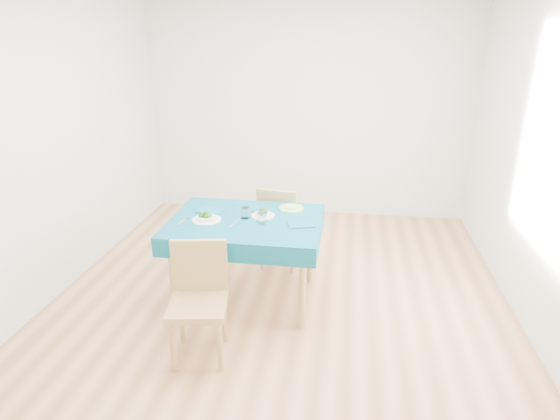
# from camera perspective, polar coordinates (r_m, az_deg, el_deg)

# --- Properties ---
(room_shell) EXTENTS (4.02, 4.52, 2.73)m
(room_shell) POSITION_cam_1_polar(r_m,az_deg,el_deg) (3.73, 0.00, 7.17)
(room_shell) COLOR #A16D43
(room_shell) RESTS_ON ground
(table) EXTENTS (1.26, 0.96, 0.76)m
(table) POSITION_cam_1_polar(r_m,az_deg,el_deg) (4.09, -4.09, -6.13)
(table) COLOR #094E66
(table) RESTS_ON ground
(chair_near) EXTENTS (0.47, 0.50, 1.01)m
(chair_near) POSITION_cam_1_polar(r_m,az_deg,el_deg) (3.37, -10.07, -10.28)
(chair_near) COLOR #9F7F4B
(chair_near) RESTS_ON ground
(chair_far) EXTENTS (0.47, 0.50, 0.99)m
(chair_far) POSITION_cam_1_polar(r_m,az_deg,el_deg) (4.65, 0.31, -1.12)
(chair_far) COLOR #9F7F4B
(chair_far) RESTS_ON ground
(bowl_near) EXTENTS (0.25, 0.25, 0.07)m
(bowl_near) POSITION_cam_1_polar(r_m,az_deg,el_deg) (3.94, -8.96, -0.78)
(bowl_near) COLOR white
(bowl_near) RESTS_ON table
(bowl_far) EXTENTS (0.20, 0.20, 0.06)m
(bowl_far) POSITION_cam_1_polar(r_m,az_deg,el_deg) (3.98, -2.07, -0.38)
(bowl_far) COLOR white
(bowl_far) RESTS_ON table
(fork_near) EXTENTS (0.06, 0.16, 0.00)m
(fork_near) POSITION_cam_1_polar(r_m,az_deg,el_deg) (3.97, -11.77, -1.36)
(fork_near) COLOR silver
(fork_near) RESTS_ON table
(knife_near) EXTENTS (0.06, 0.21, 0.00)m
(knife_near) POSITION_cam_1_polar(r_m,az_deg,el_deg) (3.87, -5.57, -1.60)
(knife_near) COLOR silver
(knife_near) RESTS_ON table
(fork_far) EXTENTS (0.07, 0.19, 0.00)m
(fork_far) POSITION_cam_1_polar(r_m,az_deg,el_deg) (4.01, -3.33, -0.68)
(fork_far) COLOR silver
(fork_far) RESTS_ON table
(knife_far) EXTENTS (0.10, 0.18, 0.00)m
(knife_far) POSITION_cam_1_polar(r_m,az_deg,el_deg) (3.84, 3.44, -1.70)
(knife_far) COLOR silver
(knife_far) RESTS_ON table
(napkin_near) EXTENTS (0.25, 0.21, 0.01)m
(napkin_near) POSITION_cam_1_polar(r_m,az_deg,el_deg) (4.14, -8.46, -0.12)
(napkin_near) COLOR #0D5871
(napkin_near) RESTS_ON table
(napkin_far) EXTENTS (0.24, 0.20, 0.01)m
(napkin_far) POSITION_cam_1_polar(r_m,az_deg,el_deg) (3.81, 2.61, -1.78)
(napkin_far) COLOR #0D5871
(napkin_far) RESTS_ON table
(tumbler_center) EXTENTS (0.07, 0.07, 0.09)m
(tumbler_center) POSITION_cam_1_polar(r_m,az_deg,el_deg) (3.96, -4.27, -0.34)
(tumbler_center) COLOR white
(tumbler_center) RESTS_ON table
(tumbler_side) EXTENTS (0.07, 0.07, 0.09)m
(tumbler_side) POSITION_cam_1_polar(r_m,az_deg,el_deg) (3.83, -2.25, -1.02)
(tumbler_side) COLOR white
(tumbler_side) RESTS_ON table
(side_plate) EXTENTS (0.22, 0.22, 0.01)m
(side_plate) POSITION_cam_1_polar(r_m,az_deg,el_deg) (4.17, 1.40, 0.22)
(side_plate) COLOR #B4E16D
(side_plate) RESTS_ON table
(bread_slice) EXTENTS (0.11, 0.11, 0.01)m
(bread_slice) POSITION_cam_1_polar(r_m,az_deg,el_deg) (4.16, 1.40, 0.39)
(bread_slice) COLOR beige
(bread_slice) RESTS_ON side_plate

